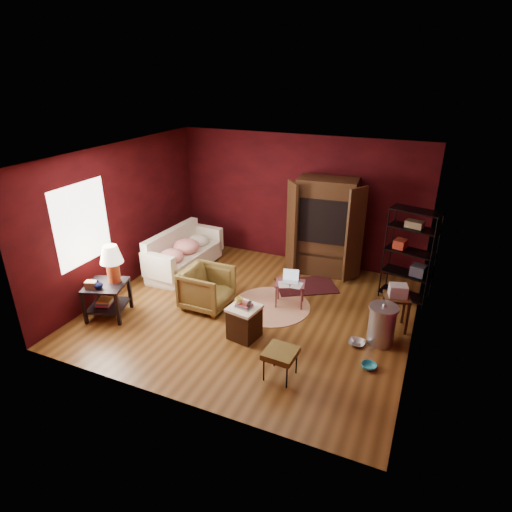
{
  "coord_description": "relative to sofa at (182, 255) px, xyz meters",
  "views": [
    {
      "loc": [
        2.77,
        -6.11,
        4.07
      ],
      "look_at": [
        0.0,
        0.2,
        1.0
      ],
      "focal_mm": 30.0,
      "sensor_mm": 36.0,
      "label": 1
    }
  ],
  "objects": [
    {
      "name": "hamper",
      "position": [
        2.3,
        -1.74,
        -0.07
      ],
      "size": [
        0.53,
        0.53,
        0.65
      ],
      "rotation": [
        0.0,
        0.0,
        -0.17
      ],
      "color": "#3A200D",
      "rests_on": "ground"
    },
    {
      "name": "footstool",
      "position": [
        3.18,
        -2.42,
        0.03
      ],
      "size": [
        0.46,
        0.46,
        0.45
      ],
      "rotation": [
        0.0,
        0.0,
        -0.06
      ],
      "color": "black",
      "rests_on": "ground"
    },
    {
      "name": "armchair",
      "position": [
        1.26,
        -1.12,
        0.05
      ],
      "size": [
        0.76,
        0.81,
        0.83
      ],
      "primitive_type": "imported",
      "rotation": [
        0.0,
        0.0,
        1.57
      ],
      "color": "black",
      "rests_on": "ground"
    },
    {
      "name": "vase",
      "position": [
        -0.18,
        -2.26,
        0.34
      ],
      "size": [
        0.17,
        0.18,
        0.16
      ],
      "primitive_type": "imported",
      "rotation": [
        0.0,
        0.0,
        -0.09
      ],
      "color": "#0B1239",
      "rests_on": "side_table"
    },
    {
      "name": "wire_shelving",
      "position": [
        4.55,
        0.61,
        0.61
      ],
      "size": [
        0.94,
        0.57,
        1.78
      ],
      "rotation": [
        0.0,
        0.0,
        -0.24
      ],
      "color": "black",
      "rests_on": "ground"
    },
    {
      "name": "tv_armoire",
      "position": [
        2.8,
        1.15,
        0.7
      ],
      "size": [
        1.6,
        0.92,
        2.04
      ],
      "rotation": [
        0.0,
        0.0,
        0.08
      ],
      "color": "#452713",
      "rests_on": "ground"
    },
    {
      "name": "rug_round",
      "position": [
        2.32,
        -0.66,
        -0.36
      ],
      "size": [
        1.47,
        1.47,
        0.01
      ],
      "rotation": [
        0.0,
        0.0,
        0.0
      ],
      "color": "#ECE1C5",
      "rests_on": "ground"
    },
    {
      "name": "sofa",
      "position": [
        0.0,
        0.0,
        0.0
      ],
      "size": [
        0.63,
        1.88,
        0.72
      ],
      "primitive_type": "imported",
      "rotation": [
        0.0,
        0.0,
        1.62
      ],
      "color": "white",
      "rests_on": "ground"
    },
    {
      "name": "side_table",
      "position": [
        -0.15,
        -2.01,
        0.42
      ],
      "size": [
        0.83,
        0.83,
        1.3
      ],
      "rotation": [
        0.0,
        0.0,
        0.33
      ],
      "color": "black",
      "rests_on": "ground"
    },
    {
      "name": "room",
      "position": [
        2.02,
        -0.94,
        1.04
      ],
      "size": [
        5.54,
        5.04,
        2.84
      ],
      "color": "brown",
      "rests_on": "ground"
    },
    {
      "name": "laptop_desk",
      "position": [
        2.62,
        -0.46,
        0.05
      ],
      "size": [
        0.61,
        0.52,
        0.66
      ],
      "rotation": [
        0.0,
        0.0,
        0.23
      ],
      "color": "brown",
      "rests_on": "ground"
    },
    {
      "name": "sofa_cushions",
      "position": [
        0.02,
        -0.0,
        0.04
      ],
      "size": [
        0.88,
        1.99,
        0.82
      ],
      "rotation": [
        0.0,
        0.0,
        -0.05
      ],
      "color": "white",
      "rests_on": "sofa"
    },
    {
      "name": "trash_can",
      "position": [
        4.35,
        -1.01,
        -0.02
      ],
      "size": [
        0.46,
        0.46,
        0.72
      ],
      "rotation": [
        0.0,
        0.0,
        -0.01
      ],
      "color": "silver",
      "rests_on": "ground"
    },
    {
      "name": "pet_bowl_turquoise",
      "position": [
        4.31,
        -1.72,
        -0.25
      ],
      "size": [
        0.23,
        0.09,
        0.22
      ],
      "primitive_type": "imported",
      "rotation": [
        0.0,
        0.0,
        0.07
      ],
      "color": "#28A2BD",
      "rests_on": "ground"
    },
    {
      "name": "rug_oriental",
      "position": [
        2.69,
        0.35,
        -0.35
      ],
      "size": [
        1.4,
        1.27,
        0.01
      ],
      "rotation": [
        0.0,
        0.0,
        0.55
      ],
      "color": "#4B1419",
      "rests_on": "ground"
    },
    {
      "name": "small_stand",
      "position": [
        4.49,
        -0.47,
        0.24
      ],
      "size": [
        0.5,
        0.5,
        0.81
      ],
      "rotation": [
        0.0,
        0.0,
        0.27
      ],
      "color": "#452713",
      "rests_on": "ground"
    },
    {
      "name": "pet_bowl_steel",
      "position": [
        4.03,
        -1.21,
        -0.23
      ],
      "size": [
        0.26,
        0.07,
        0.26
      ],
      "primitive_type": "imported",
      "rotation": [
        0.0,
        0.0,
        0.0
      ],
      "color": "#B3B6BB",
      "rests_on": "ground"
    },
    {
      "name": "mug",
      "position": [
        2.22,
        -1.76,
        0.33
      ],
      "size": [
        0.15,
        0.13,
        0.12
      ],
      "primitive_type": "imported",
      "rotation": [
        0.0,
        0.0,
        0.38
      ],
      "color": "#FFFD7C",
      "rests_on": "hamper"
    }
  ]
}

